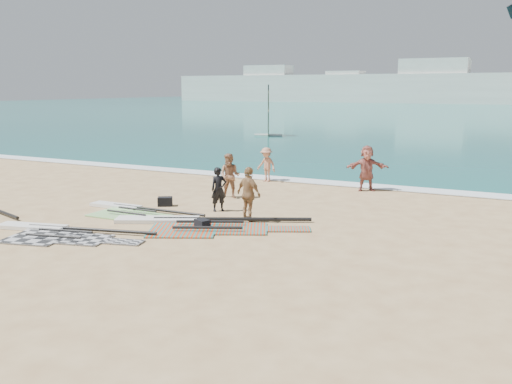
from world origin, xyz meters
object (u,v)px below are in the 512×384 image
at_px(rig_grey, 54,233).
at_px(gear_bag_far, 202,224).
at_px(rig_green, 129,211).
at_px(rig_orange, 195,224).
at_px(person_wetsuit, 219,189).
at_px(gear_bag_near, 165,202).
at_px(beachgoer_mid, 266,165).
at_px(beachgoer_back, 249,194).
at_px(beachgoer_right, 367,168).
at_px(beachgoer_left, 230,176).

distance_m(rig_grey, gear_bag_far, 4.48).
height_order(rig_green, rig_orange, rig_orange).
bearing_deg(rig_green, person_wetsuit, 30.83).
xyz_separation_m(rig_grey, gear_bag_near, (0.47, 4.96, 0.12)).
bearing_deg(beachgoer_mid, beachgoer_back, -54.43).
bearing_deg(beachgoer_back, beachgoer_mid, -48.22).
bearing_deg(beachgoer_back, gear_bag_far, 82.03).
bearing_deg(rig_orange, beachgoer_mid, 75.43).
bearing_deg(beachgoer_back, person_wetsuit, -7.28).
bearing_deg(person_wetsuit, gear_bag_far, -121.45).
bearing_deg(beachgoer_mid, beachgoer_right, 10.95).
relative_size(rig_orange, beachgoer_back, 3.56).
height_order(rig_grey, gear_bag_far, gear_bag_far).
xyz_separation_m(gear_bag_far, beachgoer_left, (-1.73, 4.75, 0.75)).
relative_size(gear_bag_far, beachgoer_right, 0.24).
distance_m(rig_orange, beachgoer_right, 9.24).
distance_m(rig_grey, beachgoer_back, 6.19).
distance_m(beachgoer_left, beachgoer_back, 4.07).
relative_size(beachgoer_back, beachgoer_right, 0.93).
bearing_deg(person_wetsuit, beachgoer_mid, 51.02).
height_order(gear_bag_near, beachgoer_mid, beachgoer_mid).
relative_size(gear_bag_near, beachgoer_left, 0.30).
relative_size(person_wetsuit, beachgoer_back, 0.87).
xyz_separation_m(gear_bag_far, person_wetsuit, (-0.85, 2.42, 0.65)).
bearing_deg(rig_grey, beachgoer_left, 62.11).
bearing_deg(gear_bag_far, beachgoer_mid, 103.83).
distance_m(person_wetsuit, beachgoer_left, 2.49).
height_order(rig_grey, beachgoer_mid, beachgoer_mid).
height_order(gear_bag_near, gear_bag_far, gear_bag_near).
bearing_deg(beachgoer_right, beachgoer_left, -163.57).
distance_m(rig_green, beachgoer_right, 10.23).
bearing_deg(beachgoer_mid, rig_green, -85.80).
distance_m(person_wetsuit, beachgoer_mid, 6.77).
height_order(rig_orange, person_wetsuit, person_wetsuit).
height_order(person_wetsuit, beachgoer_mid, beachgoer_mid).
relative_size(gear_bag_far, person_wetsuit, 0.30).
height_order(rig_green, gear_bag_near, gear_bag_near).
bearing_deg(gear_bag_near, gear_bag_far, -36.12).
bearing_deg(beachgoer_right, beachgoer_mid, 150.91).
relative_size(rig_green, beachgoer_back, 2.70).
distance_m(gear_bag_far, beachgoer_mid, 9.34).
bearing_deg(gear_bag_far, beachgoer_left, 109.99).
relative_size(rig_grey, rig_green, 1.10).
distance_m(gear_bag_near, beachgoer_left, 2.93).
xyz_separation_m(beachgoer_left, beachgoer_back, (2.55, -3.17, 0.01)).
bearing_deg(gear_bag_far, person_wetsuit, 109.30).
distance_m(rig_green, rig_orange, 3.22).
bearing_deg(beachgoer_right, gear_bag_far, -133.35).
xyz_separation_m(beachgoer_back, beachgoer_right, (1.83, 7.27, 0.07)).
distance_m(gear_bag_far, beachgoer_right, 9.27).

